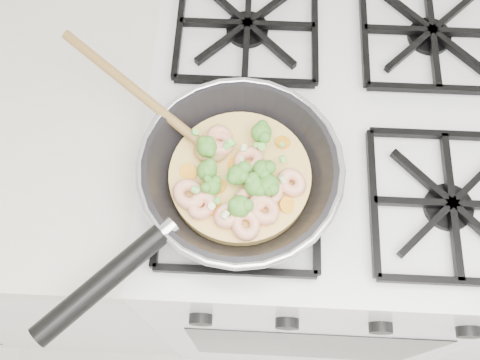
{
  "coord_description": "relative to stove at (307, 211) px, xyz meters",
  "views": [
    {
      "loc": [
        -0.13,
        1.27,
        1.63
      ],
      "look_at": [
        -0.15,
        1.57,
        0.93
      ],
      "focal_mm": 40.77,
      "sensor_mm": 36.0,
      "label": 1
    }
  ],
  "objects": [
    {
      "name": "skillet",
      "position": [
        -0.15,
        -0.14,
        0.5
      ],
      "size": [
        0.4,
        0.43,
        0.09
      ],
      "rotation": [
        0.0,
        0.0,
        -0.38
      ],
      "color": "black",
      "rests_on": "stove"
    },
    {
      "name": "stove",
      "position": [
        0.0,
        0.0,
        0.0
      ],
      "size": [
        0.6,
        0.6,
        0.92
      ],
      "color": "white",
      "rests_on": "ground"
    }
  ]
}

